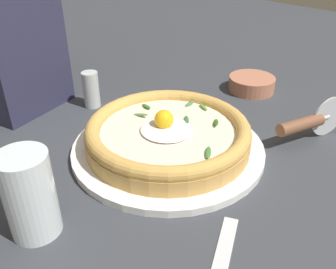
{
  "coord_description": "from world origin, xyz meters",
  "views": [
    {
      "loc": [
        -0.36,
        0.34,
        0.34
      ],
      "look_at": [
        -0.01,
        -0.02,
        0.03
      ],
      "focal_mm": 39.2,
      "sensor_mm": 36.0,
      "label": 1
    }
  ],
  "objects_px": {
    "pizza": "(168,133)",
    "pepper_shaker": "(91,90)",
    "side_bowl": "(252,84)",
    "drinking_glass": "(31,200)",
    "pizza_cutter": "(309,122)"
  },
  "relations": [
    {
      "from": "pizza",
      "to": "pepper_shaker",
      "type": "distance_m",
      "value": 0.23
    },
    {
      "from": "pizza_cutter",
      "to": "pepper_shaker",
      "type": "bearing_deg",
      "value": 25.91
    },
    {
      "from": "pepper_shaker",
      "to": "pizza",
      "type": "bearing_deg",
      "value": 177.48
    },
    {
      "from": "pizza_cutter",
      "to": "pepper_shaker",
      "type": "distance_m",
      "value": 0.41
    },
    {
      "from": "pizza",
      "to": "side_bowl",
      "type": "distance_m",
      "value": 0.3
    },
    {
      "from": "pizza",
      "to": "side_bowl",
      "type": "height_order",
      "value": "pizza"
    },
    {
      "from": "pizza_cutter",
      "to": "pizza",
      "type": "bearing_deg",
      "value": 52.7
    },
    {
      "from": "pizza_cutter",
      "to": "drinking_glass",
      "type": "height_order",
      "value": "drinking_glass"
    },
    {
      "from": "pizza",
      "to": "pepper_shaker",
      "type": "bearing_deg",
      "value": -2.52
    },
    {
      "from": "pizza_cutter",
      "to": "side_bowl",
      "type": "bearing_deg",
      "value": -31.05
    },
    {
      "from": "pepper_shaker",
      "to": "side_bowl",
      "type": "bearing_deg",
      "value": -122.5
    },
    {
      "from": "pizza",
      "to": "pizza_cutter",
      "type": "bearing_deg",
      "value": -127.3
    },
    {
      "from": "side_bowl",
      "to": "drinking_glass",
      "type": "xyz_separation_m",
      "value": [
        -0.05,
        0.54,
        0.03
      ]
    },
    {
      "from": "pizza",
      "to": "pepper_shaker",
      "type": "xyz_separation_m",
      "value": [
        0.23,
        -0.01,
        0.0
      ]
    },
    {
      "from": "pizza",
      "to": "drinking_glass",
      "type": "bearing_deg",
      "value": 92.16
    }
  ]
}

